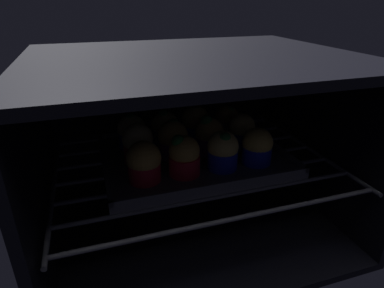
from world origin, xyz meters
TOP-DOWN VIEW (x-y plane):
  - oven_cavity at (0.00, 26.25)cm, footprint 59.00×47.00cm
  - oven_rack at (0.00, 22.00)cm, footprint 54.80×42.00cm
  - baking_tray at (0.00, 23.73)cm, footprint 36.19×28.86cm
  - muffin_row0_col0 at (-11.23, 16.11)cm, footprint 6.10×6.10cm
  - muffin_row0_col1 at (-3.96, 16.14)cm, footprint 5.73×5.73cm
  - muffin_row0_col2 at (3.55, 16.12)cm, footprint 5.85×5.85cm
  - muffin_row0_col3 at (10.72, 16.12)cm, footprint 5.92×5.92cm
  - muffin_row1_col0 at (-10.97, 24.02)cm, footprint 6.01×6.01cm
  - muffin_row1_col1 at (-4.00, 23.62)cm, footprint 6.01×6.01cm
  - muffin_row1_col2 at (3.67, 23.52)cm, footprint 5.90×5.90cm
  - muffin_row1_col3 at (11.09, 23.79)cm, footprint 5.73×5.73cm
  - muffin_row2_col0 at (-11.18, 31.04)cm, footprint 5.94×5.94cm
  - muffin_row2_col1 at (-3.87, 30.85)cm, footprint 5.90×5.90cm
  - muffin_row2_col2 at (3.28, 31.32)cm, footprint 6.25×6.25cm
  - muffin_row2_col3 at (10.90, 31.04)cm, footprint 5.73×5.73cm

SIDE VIEW (x-z plane):
  - oven_rack at x=0.00cm, z-range 13.20..14.00cm
  - baking_tray at x=0.00cm, z-range 13.58..15.78cm
  - oven_cavity at x=0.00cm, z-range -1.50..35.50cm
  - muffin_row2_col3 at x=10.90cm, z-range 14.96..21.89cm
  - muffin_row0_col3 at x=10.72cm, z-range 14.95..22.11cm
  - muffin_row2_col1 at x=-3.87cm, z-range 14.81..22.45cm
  - muffin_row2_col0 at x=-11.18cm, z-range 14.93..22.42cm
  - muffin_row1_col3 at x=11.09cm, z-range 14.98..22.42cm
  - muffin_row0_col0 at x=-11.23cm, z-range 15.03..22.44cm
  - muffin_row0_col2 at x=3.55cm, z-range 15.07..22.60cm
  - muffin_row0_col1 at x=-3.96cm, z-range 14.87..22.81cm
  - muffin_row2_col2 at x=3.28cm, z-range 15.05..22.68cm
  - muffin_row1_col2 at x=3.67cm, z-range 14.78..22.97cm
  - muffin_row1_col1 at x=-4.00cm, z-range 14.92..22.86cm
  - muffin_row1_col0 at x=-10.97cm, z-range 15.03..22.79cm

